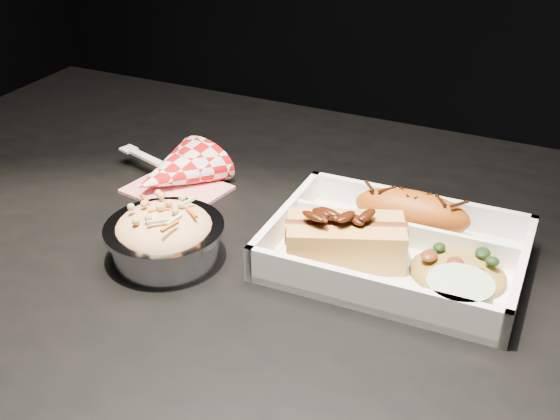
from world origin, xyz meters
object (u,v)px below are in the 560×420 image
object	(u,v)px
dining_table	(276,325)
foil_coleslaw_cup	(165,234)
food_tray	(395,253)
napkin_fork	(174,173)
hotdog	(346,237)
fried_pastry	(412,212)

from	to	relation	value
dining_table	foil_coleslaw_cup	size ratio (longest dim) A/B	9.91
food_tray	napkin_fork	distance (m)	0.30
food_tray	hotdog	bearing A→B (deg)	-149.23
food_tray	foil_coleslaw_cup	size ratio (longest dim) A/B	2.09
napkin_fork	fried_pastry	bearing A→B (deg)	19.61
dining_table	foil_coleslaw_cup	world-z (taller)	foil_coleslaw_cup
dining_table	food_tray	xyz separation A→B (m)	(0.11, 0.04, 0.10)
fried_pastry	napkin_fork	world-z (taller)	napkin_fork
dining_table	hotdog	xyz separation A→B (m)	(0.07, 0.01, 0.12)
fried_pastry	napkin_fork	distance (m)	0.29
foil_coleslaw_cup	napkin_fork	world-z (taller)	napkin_fork
foil_coleslaw_cup	napkin_fork	xyz separation A→B (m)	(-0.08, 0.14, -0.01)
food_tray	fried_pastry	bearing A→B (deg)	90.00
dining_table	fried_pastry	distance (m)	0.19
fried_pastry	hotdog	distance (m)	0.09
hotdog	dining_table	bearing A→B (deg)	169.66
hotdog	napkin_fork	world-z (taller)	napkin_fork
foil_coleslaw_cup	food_tray	bearing A→B (deg)	23.66
fried_pastry	foil_coleslaw_cup	world-z (taller)	foil_coleslaw_cup
hotdog	foil_coleslaw_cup	world-z (taller)	hotdog
fried_pastry	napkin_fork	size ratio (longest dim) A/B	0.74
foil_coleslaw_cup	fried_pastry	bearing A→B (deg)	34.98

